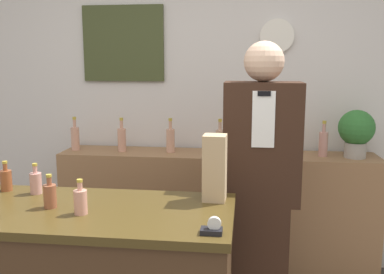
{
  "coord_description": "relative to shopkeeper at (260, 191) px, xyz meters",
  "views": [
    {
      "loc": [
        0.39,
        -1.39,
        1.61
      ],
      "look_at": [
        0.07,
        1.12,
        1.18
      ],
      "focal_mm": 40.0,
      "sensor_mm": 36.0,
      "label": 1
    }
  ],
  "objects": [
    {
      "name": "back_shelf",
      "position": [
        -0.31,
        0.67,
        -0.39
      ],
      "size": [
        2.36,
        0.38,
        0.95
      ],
      "color": "#8E6642",
      "rests_on": "ground_plane"
    },
    {
      "name": "shelf_bottle_2",
      "position": [
        -0.66,
        0.68,
        0.18
      ],
      "size": [
        0.06,
        0.06,
        0.26
      ],
      "color": "tan",
      "rests_on": "back_shelf"
    },
    {
      "name": "shopkeeper",
      "position": [
        0.0,
        0.0,
        0.0
      ],
      "size": [
        0.44,
        0.28,
        1.74
      ],
      "color": "#331E14",
      "rests_on": "ground_plane"
    },
    {
      "name": "counter_bottle_2",
      "position": [
        -1.02,
        -0.59,
        0.12
      ],
      "size": [
        0.06,
        0.06,
        0.17
      ],
      "color": "brown",
      "rests_on": "display_counter"
    },
    {
      "name": "counter_bottle_1",
      "position": [
        -1.2,
        -0.38,
        0.12
      ],
      "size": [
        0.06,
        0.06,
        0.17
      ],
      "color": "tan",
      "rests_on": "display_counter"
    },
    {
      "name": "shelf_bottle_5",
      "position": [
        0.47,
        0.67,
        0.18
      ],
      "size": [
        0.06,
        0.06,
        0.26
      ],
      "color": "tan",
      "rests_on": "back_shelf"
    },
    {
      "name": "shelf_bottle_1",
      "position": [
        -1.03,
        0.66,
        0.18
      ],
      "size": [
        0.06,
        0.06,
        0.26
      ],
      "color": "tan",
      "rests_on": "back_shelf"
    },
    {
      "name": "back_wall",
      "position": [
        -0.49,
        0.92,
        0.49
      ],
      "size": [
        5.2,
        0.09,
        2.7
      ],
      "color": "silver",
      "rests_on": "ground_plane"
    },
    {
      "name": "shelf_bottle_0",
      "position": [
        -1.41,
        0.67,
        0.18
      ],
      "size": [
        0.06,
        0.06,
        0.26
      ],
      "color": "tan",
      "rests_on": "back_shelf"
    },
    {
      "name": "shelf_bottle_3",
      "position": [
        -0.28,
        0.68,
        0.18
      ],
      "size": [
        0.06,
        0.06,
        0.26
      ],
      "color": "tan",
      "rests_on": "back_shelf"
    },
    {
      "name": "paper_bag",
      "position": [
        -0.25,
        -0.37,
        0.23
      ],
      "size": [
        0.12,
        0.12,
        0.34
      ],
      "color": "tan",
      "rests_on": "display_counter"
    },
    {
      "name": "potted_plant",
      "position": [
        0.69,
        0.66,
        0.27
      ],
      "size": [
        0.25,
        0.25,
        0.34
      ],
      "color": "#9E998E",
      "rests_on": "back_shelf"
    },
    {
      "name": "tape_dispenser",
      "position": [
        -0.22,
        -0.81,
        0.08
      ],
      "size": [
        0.09,
        0.06,
        0.07
      ],
      "color": "black",
      "rests_on": "display_counter"
    },
    {
      "name": "counter_bottle_0",
      "position": [
        -1.39,
        -0.35,
        0.12
      ],
      "size": [
        0.06,
        0.06,
        0.17
      ],
      "color": "brown",
      "rests_on": "display_counter"
    },
    {
      "name": "shelf_bottle_4",
      "position": [
        0.09,
        0.65,
        0.18
      ],
      "size": [
        0.06,
        0.06,
        0.26
      ],
      "color": "tan",
      "rests_on": "back_shelf"
    },
    {
      "name": "counter_bottle_3",
      "position": [
        -0.84,
        -0.65,
        0.12
      ],
      "size": [
        0.06,
        0.06,
        0.17
      ],
      "color": "tan",
      "rests_on": "display_counter"
    }
  ]
}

